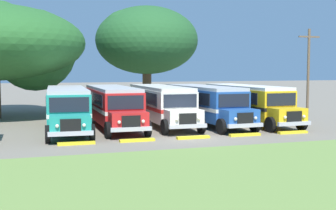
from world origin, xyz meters
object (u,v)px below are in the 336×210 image
Objects in this scene: parked_bus_slot_1 at (113,105)px; broad_shade_tree at (146,41)px; parked_bus_slot_3 at (205,103)px; utility_pole at (308,72)px; parked_bus_slot_0 at (67,107)px; parked_bus_slot_2 at (161,103)px; parked_bus_slot_4 at (248,102)px.

parked_bus_slot_1 is 15.60m from broad_shade_tree.
broad_shade_tree is at bearing 179.74° from parked_bus_slot_3.
parked_bus_slot_0 is at bearing 177.70° from utility_pole.
parked_bus_slot_0 and parked_bus_slot_2 have the same top height.
parked_bus_slot_3 is 1.54× the size of utility_pole.
broad_shade_tree reaches higher than parked_bus_slot_1.
parked_bus_slot_0 is 1.02× the size of broad_shade_tree.
parked_bus_slot_2 is 1.00× the size of parked_bus_slot_4.
broad_shade_tree reaches higher than parked_bus_slot_0.
parked_bus_slot_4 is at bearing 85.04° from parked_bus_slot_3.
broad_shade_tree is (6.04, 13.39, 5.26)m from parked_bus_slot_1.
parked_bus_slot_1 is at bearing -85.62° from parked_bus_slot_2.
parked_bus_slot_3 is at bearing -94.21° from parked_bus_slot_4.
parked_bus_slot_0 is 1.01× the size of parked_bus_slot_1.
parked_bus_slot_3 is 3.45m from parked_bus_slot_4.
parked_bus_slot_0 is 3.25m from parked_bus_slot_1.
broad_shade_tree is at bearing 156.04° from parked_bus_slot_1.
parked_bus_slot_3 is 8.48m from utility_pole.
parked_bus_slot_4 is (3.45, -0.12, 0.00)m from parked_bus_slot_3.
broad_shade_tree is at bearing 169.85° from parked_bus_slot_2.
parked_bus_slot_2 is 1.00× the size of parked_bus_slot_3.
parked_bus_slot_3 is at bearing -87.30° from broad_shade_tree.
broad_shade_tree is (2.47, 13.15, 5.26)m from parked_bus_slot_2.
parked_bus_slot_0 and parked_bus_slot_4 have the same top height.
parked_bus_slot_1 is at bearing 174.57° from utility_pole.
utility_pole is (18.02, -0.72, 2.21)m from parked_bus_slot_0.
utility_pole is at bearing 82.14° from parked_bus_slot_2.
parked_bus_slot_2 and parked_bus_slot_3 have the same top height.
parked_bus_slot_2 is (3.57, 0.24, 0.00)m from parked_bus_slot_1.
parked_bus_slot_0 is at bearing -77.49° from parked_bus_slot_1.
parked_bus_slot_1 is 10.16m from parked_bus_slot_4.
broad_shade_tree is 17.48m from utility_pole.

